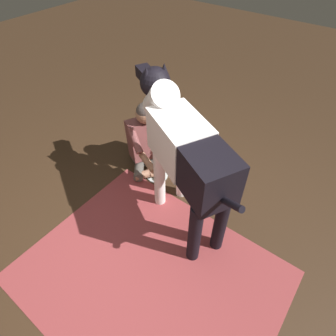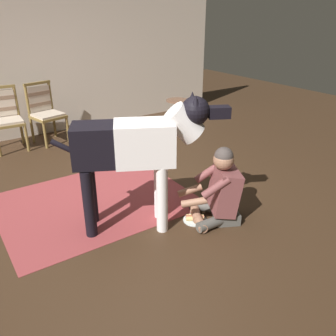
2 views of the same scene
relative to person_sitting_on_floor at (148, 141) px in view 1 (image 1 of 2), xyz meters
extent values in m
plane|color=#382517|center=(-0.70, 0.72, -0.34)|extent=(14.36, 14.36, 0.00)
cube|color=brown|center=(-0.93, 1.10, -0.33)|extent=(2.13, 1.69, 0.01)
cube|color=#4F4C46|center=(0.07, -0.04, -0.28)|extent=(0.37, 0.41, 0.12)
cylinder|color=#4F4C46|center=(-0.14, -0.10, -0.27)|extent=(0.40, 0.13, 0.11)
cylinder|color=#9C6D52|center=(-0.24, 0.03, -0.28)|extent=(0.23, 0.37, 0.09)
cylinder|color=#4F4C46|center=(0.00, 0.17, -0.27)|extent=(0.33, 0.38, 0.11)
cylinder|color=#9C6D52|center=(-0.16, 0.18, -0.28)|extent=(0.27, 0.36, 0.09)
cube|color=brown|center=(0.05, -0.02, 0.01)|extent=(0.43, 0.48, 0.49)
cylinder|color=brown|center=(-0.16, -0.12, 0.14)|extent=(0.30, 0.20, 0.24)
cylinder|color=#9C6D52|center=(-0.31, 0.02, -0.04)|extent=(0.26, 0.22, 0.12)
cylinder|color=brown|center=(0.00, 0.20, 0.14)|extent=(0.30, 0.20, 0.24)
cylinder|color=#9C6D52|center=(-0.20, 0.24, -0.04)|extent=(0.28, 0.15, 0.12)
sphere|color=#9C6D52|center=(0.02, -0.01, 0.36)|extent=(0.21, 0.21, 0.21)
sphere|color=#443B38|center=(0.02, -0.01, 0.39)|extent=(0.19, 0.19, 0.19)
cylinder|color=white|center=(-0.49, 0.39, 0.02)|extent=(0.11, 0.11, 0.71)
cylinder|color=white|center=(-0.60, 0.17, 0.02)|extent=(0.11, 0.11, 0.71)
cylinder|color=black|center=(-1.12, 0.72, 0.02)|extent=(0.11, 0.11, 0.71)
cylinder|color=black|center=(-1.24, 0.49, 0.02)|extent=(0.11, 0.11, 0.71)
cube|color=white|center=(-0.68, 0.35, 0.57)|extent=(0.66, 0.58, 0.41)
cube|color=black|center=(-1.06, 0.54, 0.57)|extent=(0.59, 0.53, 0.39)
cylinder|color=white|center=(-0.35, 0.18, 0.75)|extent=(0.48, 0.41, 0.41)
sphere|color=black|center=(-0.25, 0.13, 0.87)|extent=(0.27, 0.27, 0.27)
cube|color=black|center=(-0.05, 0.03, 0.85)|extent=(0.24, 0.20, 0.11)
cone|color=black|center=(-0.23, 0.21, 0.97)|extent=(0.13, 0.13, 0.12)
cone|color=black|center=(-0.30, 0.06, 0.97)|extent=(0.13, 0.13, 0.12)
cylinder|color=black|center=(-1.29, 0.66, 0.53)|extent=(0.34, 0.21, 0.24)
cylinder|color=silver|center=(-0.22, 0.11, -0.33)|extent=(0.25, 0.25, 0.01)
cylinder|color=tan|center=(-0.23, 0.10, -0.30)|extent=(0.18, 0.15, 0.05)
cylinder|color=tan|center=(-0.21, 0.13, -0.30)|extent=(0.18, 0.15, 0.05)
cylinder|color=#9E4936|center=(-0.22, 0.11, -0.29)|extent=(0.18, 0.15, 0.04)
camera|label=1|loc=(-1.73, 1.88, 2.06)|focal=30.20mm
camera|label=2|loc=(-2.26, -2.37, 1.74)|focal=37.66mm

